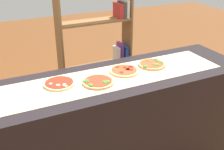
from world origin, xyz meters
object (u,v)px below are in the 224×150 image
Objects in this scene: pizza_spinach_1 at (98,82)px; bookshelf at (103,53)px; pizza_pepperoni_2 at (124,70)px; pizza_spinach_3 at (152,64)px; pizza_mushroom_0 at (59,83)px.

bookshelf reaches higher than pizza_spinach_1.
pizza_spinach_3 reaches higher than pizza_pepperoni_2.
pizza_spinach_1 is (0.27, -0.10, 0.00)m from pizza_mushroom_0.
pizza_mushroom_0 reaches higher than pizza_pepperoni_2.
pizza_spinach_1 is 1.25m from bookshelf.
pizza_pepperoni_2 is at bearing -178.26° from pizza_spinach_3.
pizza_mushroom_0 is 1.02× the size of pizza_spinach_3.
bookshelf is (0.79, 1.00, -0.25)m from pizza_mushroom_0.
pizza_spinach_3 is (0.27, 0.01, 0.00)m from pizza_pepperoni_2.
pizza_mushroom_0 is at bearing 159.27° from pizza_spinach_1.
pizza_spinach_3 is at bearing 1.74° from pizza_pepperoni_2.
bookshelf is at bearing 76.02° from pizza_pepperoni_2.
pizza_pepperoni_2 is 0.27m from pizza_spinach_3.
pizza_pepperoni_2 is at bearing 19.71° from pizza_spinach_1.
pizza_spinach_1 is 0.14× the size of bookshelf.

